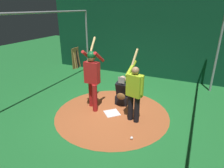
# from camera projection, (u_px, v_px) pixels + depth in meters

# --- Properties ---
(ground_plane) EXTENTS (25.53, 25.53, 0.00)m
(ground_plane) POSITION_uv_depth(u_px,v_px,m) (112.00, 113.00, 5.82)
(ground_plane) COLOR #1E6B2D
(dirt_circle) EXTENTS (3.36, 3.36, 0.01)m
(dirt_circle) POSITION_uv_depth(u_px,v_px,m) (112.00, 113.00, 5.82)
(dirt_circle) COLOR #AD562D
(dirt_circle) RESTS_ON ground
(home_plate) EXTENTS (0.59, 0.59, 0.01)m
(home_plate) POSITION_uv_depth(u_px,v_px,m) (112.00, 113.00, 5.82)
(home_plate) COLOR white
(home_plate) RESTS_ON dirt_circle
(batter) EXTENTS (0.68, 0.49, 2.15)m
(batter) POSITION_uv_depth(u_px,v_px,m) (92.00, 75.00, 5.72)
(batter) COLOR maroon
(batter) RESTS_ON ground
(catcher) EXTENTS (0.58, 0.40, 0.98)m
(catcher) POSITION_uv_depth(u_px,v_px,m) (123.00, 93.00, 6.25)
(catcher) COLOR black
(catcher) RESTS_ON ground
(visitor) EXTENTS (0.61, 0.51, 1.95)m
(visitor) POSITION_uv_depth(u_px,v_px,m) (134.00, 91.00, 5.14)
(visitor) COLOR black
(visitor) RESTS_ON ground
(back_wall) EXTENTS (0.23, 9.53, 3.73)m
(back_wall) POSITION_uv_depth(u_px,v_px,m) (149.00, 34.00, 8.35)
(back_wall) COLOR #0C3D26
(back_wall) RESTS_ON ground
(cage_frame) EXTENTS (6.24, 5.44, 2.84)m
(cage_frame) POSITION_uv_depth(u_px,v_px,m) (112.00, 45.00, 5.06)
(cage_frame) COLOR gray
(cage_frame) RESTS_ON ground
(bat_rack) EXTENTS (0.82, 0.21, 1.05)m
(bat_rack) POSITION_uv_depth(u_px,v_px,m) (77.00, 58.00, 10.06)
(bat_rack) COLOR olive
(bat_rack) RESTS_ON ground
(baseball_0) EXTENTS (0.07, 0.07, 0.07)m
(baseball_0) POSITION_uv_depth(u_px,v_px,m) (132.00, 138.00, 4.66)
(baseball_0) COLOR white
(baseball_0) RESTS_ON dirt_circle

